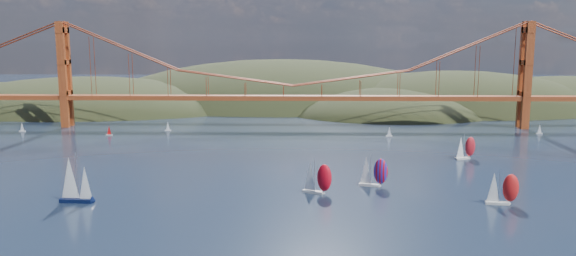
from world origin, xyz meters
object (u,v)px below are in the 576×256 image
Objects in this scene: racer_3 at (465,147)px; racer_rwb at (373,171)px; racer_1 at (502,188)px; racer_0 at (317,177)px; sloop_navy at (74,180)px.

racer_rwb is at bearing -155.45° from racer_3.
racer_0 is at bearing 176.77° from racer_1.
racer_0 is 1.02× the size of racer_rwb.
racer_1 reaches higher than racer_3.
racer_rwb is at bearing 158.73° from racer_1.
racer_rwb is (-41.04, -41.40, 0.27)m from racer_3.
sloop_navy reaches higher than racer_1.
racer_0 reaches higher than racer_3.
racer_0 is 20.03m from racer_rwb.
racer_1 is 1.03× the size of racer_3.
racer_1 is 60.76m from racer_3.
racer_3 is at bearing 66.39° from racer_0.
sloop_navy reaches higher than racer_rwb.
racer_3 is at bearing 28.60° from sloop_navy.
racer_1 is (121.60, 0.33, -1.63)m from sloop_navy.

